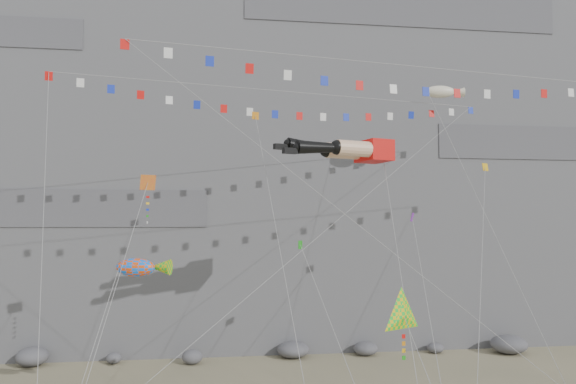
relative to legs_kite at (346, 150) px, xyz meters
The scene contains 13 objects.
cliff 29.64m from the legs_kite, 92.57° to the left, with size 80.00×28.00×50.00m, color slate.
talus_boulders 19.51m from the legs_kite, 95.54° to the left, with size 60.00×3.00×1.20m, color #5E5E63, non-canonical shape.
legs_kite is the anchor object (origin of this frame).
flag_banner_upper 8.24m from the legs_kite, 113.88° to the left, with size 30.25×16.30×26.98m.
flag_banner_lower 6.22m from the legs_kite, 14.35° to the right, with size 32.00×7.40×22.82m.
harlequin_kite 11.71m from the legs_kite, behind, with size 3.46×10.28×16.24m.
fish_windsock 13.77m from the legs_kite, behind, with size 4.43×6.99×10.58m.
delta_kite 11.20m from the legs_kite, 82.23° to the right, with size 2.50×7.04×9.01m.
blimp_windsock 12.49m from the legs_kite, 37.80° to the left, with size 4.07×13.54×24.27m.
small_kite_a 6.22m from the legs_kite, 150.48° to the left, with size 2.32×13.82×22.12m.
small_kite_b 6.11m from the legs_kite, 11.06° to the left, with size 3.01×11.87×15.95m.
small_kite_c 6.95m from the legs_kite, 141.68° to the right, with size 3.08×9.21×13.12m.
small_kite_d 10.08m from the legs_kite, 11.77° to the left, with size 7.89×13.15×20.46m.
Camera 1 is at (-6.73, -28.29, 10.74)m, focal length 35.00 mm.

